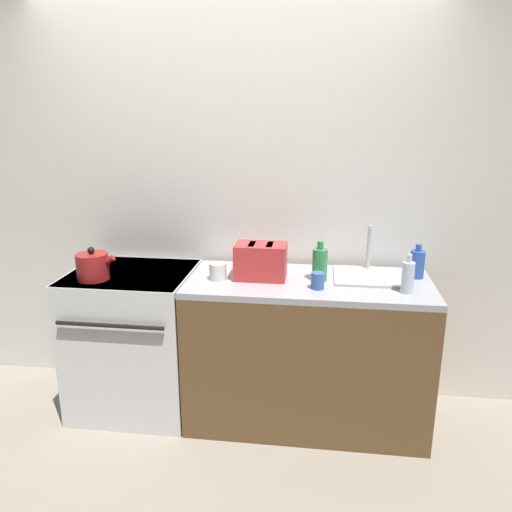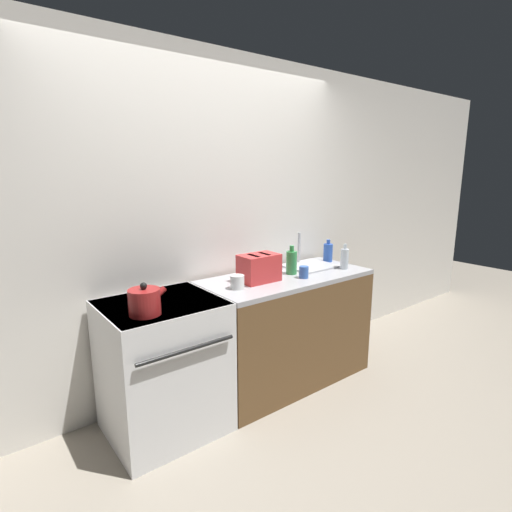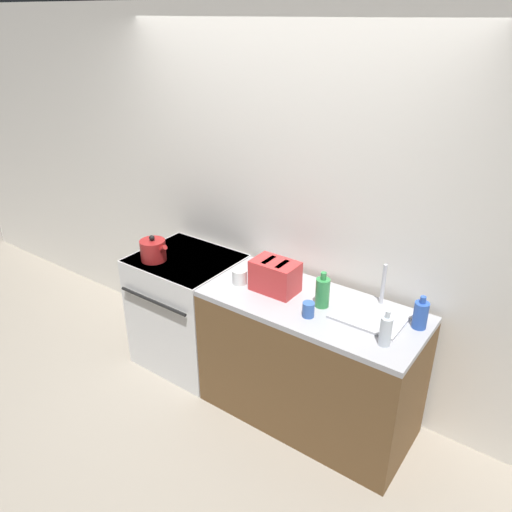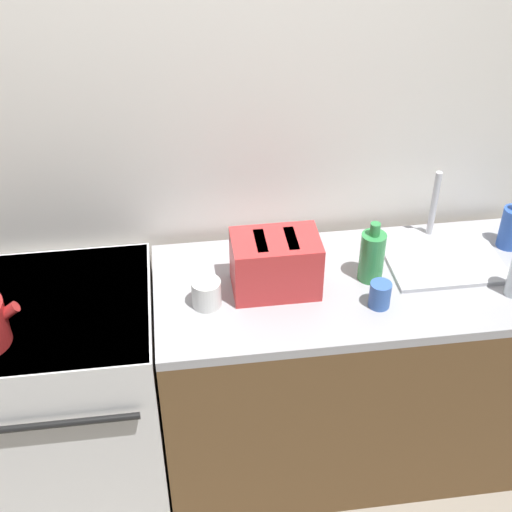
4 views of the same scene
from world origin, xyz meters
name	(u,v)px [view 2 (image 2 of 4)]	position (x,y,z in m)	size (l,w,h in m)	color
ground_plane	(262,418)	(0.00, 0.00, 0.00)	(12.00, 12.00, 0.00)	gray
wall_back	(206,226)	(0.00, 0.70, 1.30)	(8.00, 0.05, 2.60)	silver
stove	(164,365)	(-0.58, 0.32, 0.46)	(0.73, 0.68, 0.90)	silver
counter_block	(286,328)	(0.50, 0.31, 0.45)	(1.40, 0.62, 0.90)	brown
kettle	(145,302)	(-0.74, 0.17, 0.98)	(0.23, 0.18, 0.19)	maroon
toaster	(259,268)	(0.22, 0.32, 1.00)	(0.30, 0.19, 0.21)	red
sink_tray	(309,265)	(0.85, 0.41, 0.92)	(0.41, 0.36, 0.28)	#B7B7BC
bottle_green	(292,262)	(0.56, 0.33, 1.00)	(0.09, 0.09, 0.23)	#338C47
bottle_clear	(345,258)	(1.03, 0.17, 0.99)	(0.07, 0.07, 0.21)	silver
bottle_blue	(328,252)	(1.12, 0.45, 0.99)	(0.08, 0.08, 0.20)	#2D56B7
cup_white	(237,282)	(-0.02, 0.26, 0.95)	(0.10, 0.10, 0.10)	white
cup_blue	(304,272)	(0.55, 0.18, 0.95)	(0.07, 0.07, 0.09)	#3860B2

